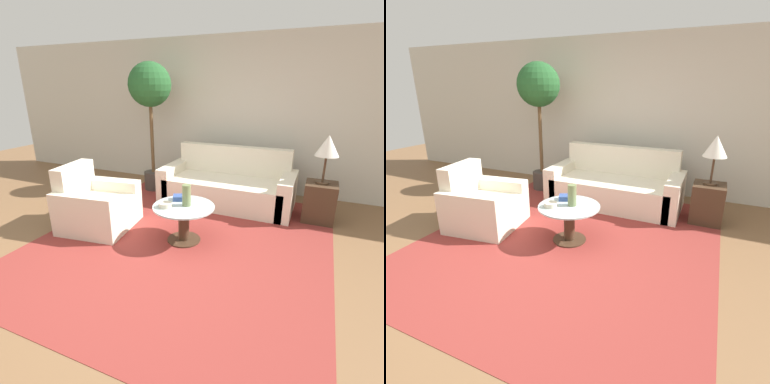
# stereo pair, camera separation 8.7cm
# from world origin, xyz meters

# --- Properties ---
(ground_plane) EXTENTS (14.00, 14.00, 0.00)m
(ground_plane) POSITION_xyz_m (0.00, 0.00, 0.00)
(ground_plane) COLOR brown
(wall_back) EXTENTS (10.00, 0.06, 2.60)m
(wall_back) POSITION_xyz_m (0.00, 2.87, 1.30)
(wall_back) COLOR beige
(wall_back) RESTS_ON ground_plane
(rug) EXTENTS (3.39, 3.71, 0.01)m
(rug) POSITION_xyz_m (0.14, 0.62, 0.00)
(rug) COLOR maroon
(rug) RESTS_ON ground_plane
(sofa_main) EXTENTS (2.04, 0.92, 0.87)m
(sofa_main) POSITION_xyz_m (0.26, 2.06, 0.28)
(sofa_main) COLOR beige
(sofa_main) RESTS_ON ground_plane
(armchair) EXTENTS (0.95, 0.96, 0.84)m
(armchair) POSITION_xyz_m (-1.11, 0.51, 0.28)
(armchair) COLOR beige
(armchair) RESTS_ON ground_plane
(coffee_table) EXTENTS (0.74, 0.74, 0.46)m
(coffee_table) POSITION_xyz_m (0.14, 0.62, 0.29)
(coffee_table) COLOR #422D1E
(coffee_table) RESTS_ON ground_plane
(side_table) EXTENTS (0.41, 0.41, 0.55)m
(side_table) POSITION_xyz_m (1.62, 1.90, 0.27)
(side_table) COLOR #422D1E
(side_table) RESTS_ON ground_plane
(table_lamp) EXTENTS (0.30, 0.30, 0.65)m
(table_lamp) POSITION_xyz_m (1.62, 1.90, 1.05)
(table_lamp) COLOR #422D1E
(table_lamp) RESTS_ON side_table
(potted_plant) EXTENTS (0.72, 0.72, 2.17)m
(potted_plant) POSITION_xyz_m (-1.18, 2.17, 1.65)
(potted_plant) COLOR #3D3833
(potted_plant) RESTS_ON ground_plane
(vase) EXTENTS (0.10, 0.10, 0.26)m
(vase) POSITION_xyz_m (0.17, 0.64, 0.59)
(vase) COLOR #6B7A4C
(vase) RESTS_ON coffee_table
(bowl) EXTENTS (0.15, 0.15, 0.05)m
(bowl) POSITION_xyz_m (-0.04, 0.50, 0.49)
(bowl) COLOR beige
(bowl) RESTS_ON coffee_table
(book_stack) EXTENTS (0.20, 0.19, 0.06)m
(book_stack) POSITION_xyz_m (0.01, 0.78, 0.49)
(book_stack) COLOR #334C8C
(book_stack) RESTS_ON coffee_table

